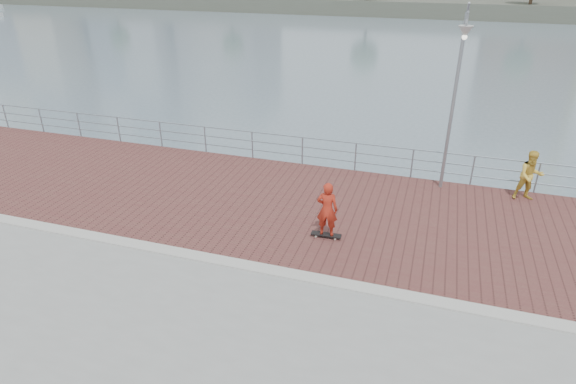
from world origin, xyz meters
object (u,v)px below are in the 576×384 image
(skateboarder, at_px, (327,209))
(bystander, at_px, (530,176))
(street_lamp, at_px, (459,71))
(guardrail, at_px, (329,150))

(skateboarder, distance_m, bystander, 7.17)
(street_lamp, bearing_deg, skateboarder, -126.53)
(guardrail, relative_size, bystander, 23.15)
(guardrail, xyz_separation_m, bystander, (6.84, -0.63, 0.17))
(street_lamp, distance_m, skateboarder, 5.97)
(guardrail, bearing_deg, skateboarder, -77.11)
(guardrail, height_order, skateboarder, skateboarder)
(guardrail, relative_size, street_lamp, 6.75)
(guardrail, height_order, street_lamp, street_lamp)
(guardrail, xyz_separation_m, skateboarder, (1.14, -4.98, 0.23))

